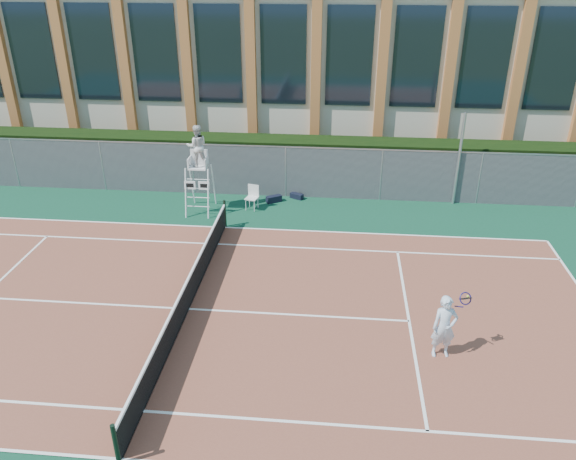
# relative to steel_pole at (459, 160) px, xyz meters

# --- Properties ---
(ground) EXTENTS (120.00, 120.00, 0.00)m
(ground) POSITION_rel_steel_pole_xyz_m (-9.05, -8.70, -1.93)
(ground) COLOR #233814
(apron) EXTENTS (36.00, 20.00, 0.01)m
(apron) POSITION_rel_steel_pole_xyz_m (-9.05, -7.70, -1.93)
(apron) COLOR #0E3D27
(apron) RESTS_ON ground
(tennis_court) EXTENTS (23.77, 10.97, 0.02)m
(tennis_court) POSITION_rel_steel_pole_xyz_m (-9.05, -8.70, -1.91)
(tennis_court) COLOR brown
(tennis_court) RESTS_ON apron
(tennis_net) EXTENTS (0.10, 11.30, 1.10)m
(tennis_net) POSITION_rel_steel_pole_xyz_m (-9.05, -8.70, -1.40)
(tennis_net) COLOR black
(tennis_net) RESTS_ON ground
(fence) EXTENTS (40.00, 0.06, 2.20)m
(fence) POSITION_rel_steel_pole_xyz_m (-9.05, 0.10, -0.83)
(fence) COLOR #595E60
(fence) RESTS_ON ground
(hedge) EXTENTS (40.00, 1.40, 2.20)m
(hedge) POSITION_rel_steel_pole_xyz_m (-9.05, 1.30, -0.83)
(hedge) COLOR black
(hedge) RESTS_ON ground
(building) EXTENTS (45.00, 10.60, 8.22)m
(building) POSITION_rel_steel_pole_xyz_m (-9.05, 9.25, 2.21)
(building) COLOR beige
(building) RESTS_ON ground
(steel_pole) EXTENTS (0.12, 0.12, 3.86)m
(steel_pole) POSITION_rel_steel_pole_xyz_m (0.00, 0.00, 0.00)
(steel_pole) COLOR #9EA0A5
(steel_pole) RESTS_ON ground
(umpire_chair) EXTENTS (1.00, 1.54, 3.58)m
(umpire_chair) POSITION_rel_steel_pole_xyz_m (-10.32, -1.65, 0.69)
(umpire_chair) COLOR white
(umpire_chair) RESTS_ON ground
(plastic_chair) EXTENTS (0.56, 0.56, 1.00)m
(plastic_chair) POSITION_rel_steel_pole_xyz_m (-8.26, -1.29, -1.33)
(plastic_chair) COLOR silver
(plastic_chair) RESTS_ON apron
(sports_bag_near) EXTENTS (0.68, 0.57, 0.28)m
(sports_bag_near) POSITION_rel_steel_pole_xyz_m (-7.48, -0.57, -1.78)
(sports_bag_near) COLOR black
(sports_bag_near) RESTS_ON apron
(sports_bag_far) EXTENTS (0.60, 0.48, 0.22)m
(sports_bag_far) POSITION_rel_steel_pole_xyz_m (-6.55, -0.10, -1.81)
(sports_bag_far) COLOR black
(sports_bag_far) RESTS_ON apron
(tennis_player) EXTENTS (1.00, 0.70, 1.77)m
(tennis_player) POSITION_rel_steel_pole_xyz_m (-1.98, -10.12, -1.02)
(tennis_player) COLOR silver
(tennis_player) RESTS_ON tennis_court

